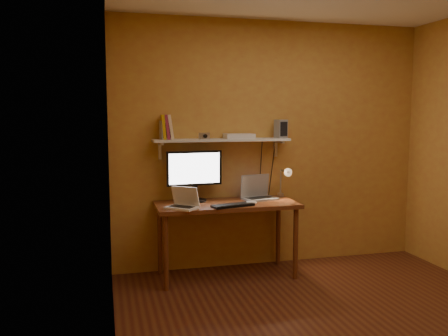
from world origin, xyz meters
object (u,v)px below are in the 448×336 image
object	(u,v)px
wall_shelf	(222,140)
router	(239,136)
speaker_left	(166,130)
monitor	(195,173)
desk	(227,211)
laptop	(258,193)
speaker_right	(281,129)
netbook	(183,202)
mouse	(251,202)
desk_lamp	(285,178)
keyboard	(233,205)
shelf_camera	(204,136)

from	to	relation	value
wall_shelf	router	distance (m)	0.19
speaker_left	monitor	bearing A→B (deg)	-15.08
desk	laptop	world-z (taller)	laptop
desk	laptop	size ratio (longest dim) A/B	3.73
speaker_left	speaker_right	distance (m)	1.21
router	netbook	bearing A→B (deg)	-150.74
netbook	mouse	bearing A→B (deg)	42.40
speaker_left	router	xyz separation A→B (m)	(0.76, 0.01, -0.07)
desk	laptop	distance (m)	0.41
mouse	desk_lamp	size ratio (longest dim) A/B	0.29
keyboard	router	world-z (taller)	router
desk_lamp	speaker_left	world-z (taller)	speaker_left
monitor	mouse	size ratio (longest dim) A/B	5.26
speaker_left	laptop	bearing A→B (deg)	-12.10
monitor	keyboard	world-z (taller)	monitor
desk	monitor	world-z (taller)	monitor
desk_lamp	netbook	bearing A→B (deg)	-165.52
keyboard	desk	bearing A→B (deg)	78.72
router	speaker_left	bearing A→B (deg)	-179.25
speaker_right	keyboard	bearing A→B (deg)	-161.10
desk	monitor	distance (m)	0.50
laptop	desk_lamp	world-z (taller)	desk_lamp
netbook	mouse	world-z (taller)	netbook
keyboard	router	size ratio (longest dim) A/B	1.39
keyboard	monitor	bearing A→B (deg)	116.65
speaker_right	speaker_left	bearing A→B (deg)	167.05
monitor	shelf_camera	size ratio (longest dim) A/B	4.94
desk_lamp	speaker_right	xyz separation A→B (m)	(-0.02, 0.08, 0.51)
wall_shelf	shelf_camera	size ratio (longest dim) A/B	12.25
keyboard	desk_lamp	distance (m)	0.75
speaker_left	speaker_right	xyz separation A→B (m)	(1.21, 0.02, 0.00)
shelf_camera	monitor	bearing A→B (deg)	165.00
desk	speaker_right	size ratio (longest dim) A/B	7.32
laptop	keyboard	bearing A→B (deg)	-151.34
shelf_camera	wall_shelf	bearing A→B (deg)	18.47
speaker_left	keyboard	bearing A→B (deg)	-41.93
wall_shelf	speaker_right	bearing A→B (deg)	0.82
desk	netbook	bearing A→B (deg)	-160.46
laptop	router	bearing A→B (deg)	144.22
wall_shelf	monitor	world-z (taller)	wall_shelf
keyboard	speaker_right	world-z (taller)	speaker_right
laptop	speaker_right	distance (m)	0.71
desk_lamp	wall_shelf	bearing A→B (deg)	174.12
wall_shelf	monitor	bearing A→B (deg)	-172.15
monitor	netbook	distance (m)	0.43
laptop	speaker_left	xyz separation A→B (m)	(-0.94, 0.06, 0.65)
laptop	mouse	size ratio (longest dim) A/B	3.50
netbook	router	world-z (taller)	router
monitor	shelf_camera	bearing A→B (deg)	-19.84
wall_shelf	mouse	bearing A→B (deg)	-58.40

